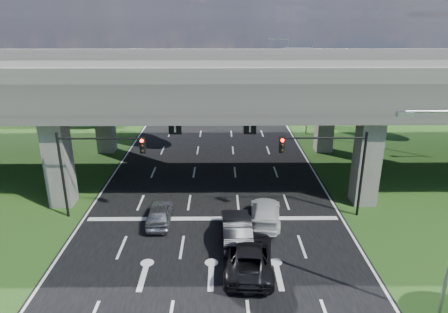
{
  "coord_description": "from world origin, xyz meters",
  "views": [
    {
      "loc": [
        0.53,
        -20.67,
        13.15
      ],
      "look_at": [
        0.79,
        7.79,
        2.99
      ],
      "focal_mm": 32.0,
      "sensor_mm": 36.0,
      "label": 1
    }
  ],
  "objects_px": {
    "signal_right": "(331,159)",
    "car_silver": "(160,213)",
    "signal_left": "(93,159)",
    "streetlight_beyond": "(284,66)",
    "streetlight_far": "(306,84)",
    "car_trailing": "(249,256)",
    "car_white": "(265,213)",
    "car_dark": "(236,228)"
  },
  "relations": [
    {
      "from": "signal_left",
      "to": "car_dark",
      "type": "distance_m",
      "value": 10.39
    },
    {
      "from": "streetlight_beyond",
      "to": "car_white",
      "type": "xyz_separation_m",
      "value": [
        -6.61,
        -37.0,
        -5.12
      ]
    },
    {
      "from": "signal_left",
      "to": "signal_right",
      "type": "bearing_deg",
      "value": 0.0
    },
    {
      "from": "streetlight_far",
      "to": "car_silver",
      "type": "xyz_separation_m",
      "value": [
        -13.62,
        -21.0,
        -5.14
      ]
    },
    {
      "from": "streetlight_far",
      "to": "car_trailing",
      "type": "xyz_separation_m",
      "value": [
        -8.05,
        -26.11,
        -5.05
      ]
    },
    {
      "from": "car_white",
      "to": "streetlight_beyond",
      "type": "bearing_deg",
      "value": -93.69
    },
    {
      "from": "signal_right",
      "to": "streetlight_far",
      "type": "relative_size",
      "value": 0.6
    },
    {
      "from": "streetlight_beyond",
      "to": "car_trailing",
      "type": "relative_size",
      "value": 1.82
    },
    {
      "from": "signal_right",
      "to": "car_dark",
      "type": "xyz_separation_m",
      "value": [
        -6.34,
        -3.2,
        -3.35
      ]
    },
    {
      "from": "signal_right",
      "to": "car_white",
      "type": "height_order",
      "value": "signal_right"
    },
    {
      "from": "signal_right",
      "to": "car_white",
      "type": "xyz_separation_m",
      "value": [
        -4.33,
        -0.94,
        -3.46
      ]
    },
    {
      "from": "signal_right",
      "to": "streetlight_beyond",
      "type": "relative_size",
      "value": 0.6
    },
    {
      "from": "signal_left",
      "to": "streetlight_far",
      "type": "height_order",
      "value": "streetlight_far"
    },
    {
      "from": "streetlight_far",
      "to": "car_trailing",
      "type": "height_order",
      "value": "streetlight_far"
    },
    {
      "from": "car_white",
      "to": "car_silver",
      "type": "bearing_deg",
      "value": 6.44
    },
    {
      "from": "signal_left",
      "to": "streetlight_beyond",
      "type": "relative_size",
      "value": 0.6
    },
    {
      "from": "car_dark",
      "to": "car_trailing",
      "type": "relative_size",
      "value": 0.89
    },
    {
      "from": "streetlight_beyond",
      "to": "car_silver",
      "type": "height_order",
      "value": "streetlight_beyond"
    },
    {
      "from": "car_silver",
      "to": "car_white",
      "type": "xyz_separation_m",
      "value": [
        7.01,
        0.0,
        0.02
      ]
    },
    {
      "from": "streetlight_far",
      "to": "car_trailing",
      "type": "bearing_deg",
      "value": -107.13
    },
    {
      "from": "car_dark",
      "to": "car_white",
      "type": "relative_size",
      "value": 1.02
    },
    {
      "from": "signal_right",
      "to": "car_silver",
      "type": "height_order",
      "value": "signal_right"
    },
    {
      "from": "signal_right",
      "to": "streetlight_far",
      "type": "bearing_deg",
      "value": 83.53
    },
    {
      "from": "car_trailing",
      "to": "streetlight_beyond",
      "type": "bearing_deg",
      "value": -97.18
    },
    {
      "from": "car_silver",
      "to": "car_trailing",
      "type": "xyz_separation_m",
      "value": [
        5.57,
        -5.11,
        0.09
      ]
    },
    {
      "from": "signal_right",
      "to": "signal_left",
      "type": "relative_size",
      "value": 1.0
    },
    {
      "from": "streetlight_beyond",
      "to": "car_dark",
      "type": "bearing_deg",
      "value": -102.38
    },
    {
      "from": "streetlight_far",
      "to": "car_silver",
      "type": "relative_size",
      "value": 2.5
    },
    {
      "from": "car_silver",
      "to": "signal_right",
      "type": "bearing_deg",
      "value": -177.0
    },
    {
      "from": "streetlight_beyond",
      "to": "car_silver",
      "type": "bearing_deg",
      "value": -110.21
    },
    {
      "from": "signal_right",
      "to": "car_silver",
      "type": "relative_size",
      "value": 1.5
    },
    {
      "from": "streetlight_far",
      "to": "car_silver",
      "type": "bearing_deg",
      "value": -122.96
    },
    {
      "from": "signal_left",
      "to": "car_dark",
      "type": "relative_size",
      "value": 1.22
    },
    {
      "from": "signal_left",
      "to": "streetlight_far",
      "type": "bearing_deg",
      "value": 48.22
    },
    {
      "from": "signal_left",
      "to": "streetlight_beyond",
      "type": "xyz_separation_m",
      "value": [
        17.92,
        36.06,
        1.66
      ]
    },
    {
      "from": "streetlight_far",
      "to": "streetlight_beyond",
      "type": "distance_m",
      "value": 16.0
    },
    {
      "from": "streetlight_beyond",
      "to": "signal_right",
      "type": "bearing_deg",
      "value": -93.61
    },
    {
      "from": "streetlight_beyond",
      "to": "car_silver",
      "type": "relative_size",
      "value": 2.5
    },
    {
      "from": "signal_right",
      "to": "signal_left",
      "type": "distance_m",
      "value": 15.65
    },
    {
      "from": "signal_right",
      "to": "streetlight_beyond",
      "type": "distance_m",
      "value": 36.17
    },
    {
      "from": "signal_right",
      "to": "car_dark",
      "type": "relative_size",
      "value": 1.22
    },
    {
      "from": "car_silver",
      "to": "car_trailing",
      "type": "relative_size",
      "value": 0.72
    }
  ]
}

